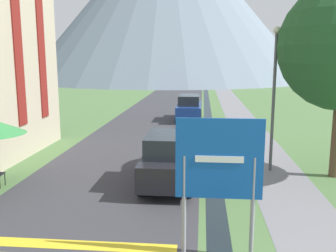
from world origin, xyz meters
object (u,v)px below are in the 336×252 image
object	(u,v)px
parked_car_near	(168,158)
streetlamp	(274,88)
road_sign	(219,169)
parked_car_far	(189,108)

from	to	relation	value
parked_car_near	streetlamp	bearing A→B (deg)	26.56
road_sign	streetlamp	bearing A→B (deg)	70.92
parked_car_near	parked_car_far	xyz separation A→B (m)	(0.22, 13.75, 0.00)
parked_car_near	streetlamp	distance (m)	4.91
road_sign	parked_car_far	size ratio (longest dim) A/B	0.71
parked_car_near	streetlamp	size ratio (longest dim) A/B	0.76
road_sign	streetlamp	size ratio (longest dim) A/B	0.56
road_sign	parked_car_far	xyz separation A→B (m)	(-1.31, 18.55, -1.10)
road_sign	parked_car_near	distance (m)	5.16
parked_car_far	streetlamp	distance (m)	12.59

